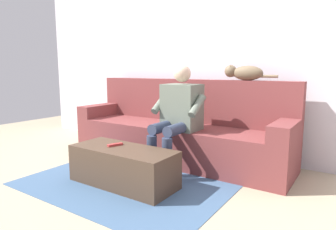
% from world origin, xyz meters
% --- Properties ---
extents(ground_plane, '(8.00, 8.00, 0.00)m').
position_xyz_m(ground_plane, '(0.00, 0.60, 0.00)').
color(ground_plane, tan).
extents(back_wall, '(5.56, 0.06, 2.63)m').
position_xyz_m(back_wall, '(0.00, -0.58, 1.31)').
color(back_wall, silver).
rests_on(back_wall, ground).
extents(couch, '(2.63, 0.69, 0.94)m').
position_xyz_m(couch, '(0.00, -0.12, 0.31)').
color(couch, brown).
rests_on(couch, ground).
extents(coffee_table, '(1.01, 0.42, 0.35)m').
position_xyz_m(coffee_table, '(0.00, 0.84, 0.17)').
color(coffee_table, '#4C3828').
rests_on(coffee_table, ground).
extents(person_solo_seated, '(0.52, 0.62, 1.10)m').
position_xyz_m(person_solo_seated, '(-0.20, 0.20, 0.62)').
color(person_solo_seated, slate).
rests_on(person_solo_seated, ground).
extents(cat_on_backrest, '(0.58, 0.14, 0.17)m').
position_xyz_m(cat_on_backrest, '(-0.69, -0.35, 1.02)').
color(cat_on_backrest, '#756047').
rests_on(cat_on_backrest, couch).
extents(remote_red, '(0.09, 0.15, 0.02)m').
position_xyz_m(remote_red, '(0.12, 0.81, 0.36)').
color(remote_red, '#B73333').
rests_on(remote_red, coffee_table).
extents(floor_rug, '(1.88, 1.46, 0.01)m').
position_xyz_m(floor_rug, '(0.00, 0.73, 0.00)').
color(floor_rug, '#426084').
rests_on(floor_rug, ground).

